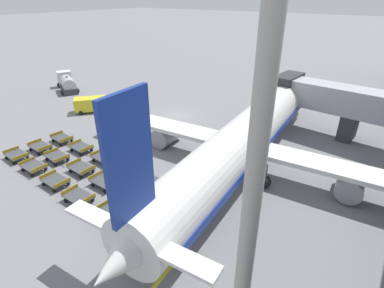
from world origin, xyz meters
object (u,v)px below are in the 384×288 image
baggage_dolly_row_mid_a_col_b (57,157)px  service_van (91,104)px  baggage_dolly_row_mid_a_col_a (40,147)px  baggage_dolly_row_mid_a_col_e (134,198)px  baggage_dolly_row_mid_a_col_c (81,168)px  baggage_dolly_row_mid_b_col_a (62,138)px  baggage_dolly_row_mid_b_col_d (127,170)px  baggage_dolly_row_mid_b_col_f (190,200)px  baggage_dolly_row_mid_b_col_e (156,185)px  baggage_dolly_row_mid_a_col_f (167,217)px  baggage_dolly_row_mid_b_col_b (81,147)px  baggage_dolly_row_mid_a_col_d (105,182)px  baggage_dolly_row_near_col_c (55,181)px  baggage_dolly_row_near_col_a (16,155)px  fuel_tanker_primary (67,84)px  baggage_dolly_row_near_col_e (109,215)px  baggage_dolly_row_near_col_f (142,236)px  baggage_dolly_row_mid_b_col_c (104,158)px  apron_light_mast (271,30)px  baggage_dolly_row_near_col_d (79,197)px  airplane (249,135)px  baggage_dolly_row_near_col_b (34,167)px

baggage_dolly_row_mid_a_col_b → service_van: bearing=128.6°
baggage_dolly_row_mid_a_col_a → baggage_dolly_row_mid_a_col_e: 15.43m
baggage_dolly_row_mid_a_col_c → baggage_dolly_row_mid_b_col_a: bearing=159.5°
baggage_dolly_row_mid_b_col_a → baggage_dolly_row_mid_b_col_d: (11.64, -0.52, 0.00)m
baggage_dolly_row_mid_a_col_e → baggage_dolly_row_mid_b_col_f: 4.79m
baggage_dolly_row_mid_b_col_e → baggage_dolly_row_mid_b_col_d: bearing=178.0°
baggage_dolly_row_mid_a_col_f → baggage_dolly_row_mid_b_col_d: 8.23m
baggage_dolly_row_mid_a_col_e → baggage_dolly_row_mid_b_col_b: size_ratio=1.00×
baggage_dolly_row_mid_a_col_c → baggage_dolly_row_mid_a_col_d: same height
baggage_dolly_row_mid_a_col_e → baggage_dolly_row_mid_b_col_e: 2.61m
baggage_dolly_row_near_col_c → baggage_dolly_row_mid_a_col_a: same height
service_van → baggage_dolly_row_mid_a_col_d: size_ratio=1.54×
baggage_dolly_row_near_col_a → fuel_tanker_primary: bearing=134.2°
baggage_dolly_row_near_col_e → baggage_dolly_row_mid_a_col_f: size_ratio=1.00×
baggage_dolly_row_near_col_f → baggage_dolly_row_mid_b_col_c: bearing=152.5°
baggage_dolly_row_near_col_f → apron_light_mast: 18.55m
baggage_dolly_row_mid_b_col_f → baggage_dolly_row_mid_a_col_e: bearing=-147.6°
baggage_dolly_row_mid_b_col_e → baggage_dolly_row_mid_a_col_c: bearing=-164.4°
baggage_dolly_row_mid_b_col_c → baggage_dolly_row_mid_b_col_d: bearing=-5.3°
baggage_dolly_row_near_col_d → fuel_tanker_primary: bearing=147.3°
baggage_dolly_row_near_col_a → baggage_dolly_row_mid_a_col_d: size_ratio=1.01×
baggage_dolly_row_mid_b_col_b → baggage_dolly_row_mid_a_col_c: bearing=-35.9°
airplane → baggage_dolly_row_near_col_c: 19.02m
baggage_dolly_row_mid_b_col_d → baggage_dolly_row_mid_b_col_f: size_ratio=0.99×
baggage_dolly_row_near_col_a → baggage_dolly_row_mid_b_col_e: 16.52m
fuel_tanker_primary → baggage_dolly_row_near_col_f: 41.94m
fuel_tanker_primary → baggage_dolly_row_mid_a_col_a: size_ratio=2.46×
baggage_dolly_row_near_col_b → baggage_dolly_row_mid_a_col_c: size_ratio=0.99×
airplane → baggage_dolly_row_mid_a_col_e: 12.84m
service_van → baggage_dolly_row_mid_a_col_c: (13.39, -11.57, -0.69)m
baggage_dolly_row_near_col_e → baggage_dolly_row_mid_a_col_e: bearing=91.0°
baggage_dolly_row_near_col_e → baggage_dolly_row_mid_a_col_f: same height
baggage_dolly_row_near_col_d → apron_light_mast: size_ratio=0.12×
baggage_dolly_row_near_col_a → baggage_dolly_row_mid_a_col_e: 15.76m
baggage_dolly_row_near_col_b → baggage_dolly_row_mid_a_col_b: same height
baggage_dolly_row_near_col_e → baggage_dolly_row_mid_b_col_c: size_ratio=1.00×
baggage_dolly_row_mid_a_col_f → baggage_dolly_row_mid_b_col_c: same height
baggage_dolly_row_near_col_f → baggage_dolly_row_mid_b_col_d: 9.38m
baggage_dolly_row_near_col_c → baggage_dolly_row_near_col_e: bearing=-2.0°
baggage_dolly_row_mid_a_col_c → baggage_dolly_row_mid_a_col_f: same height
baggage_dolly_row_near_col_e → baggage_dolly_row_near_col_c: bearing=178.0°
baggage_dolly_row_near_col_f → baggage_dolly_row_mid_b_col_e: size_ratio=0.99×
baggage_dolly_row_near_col_b → baggage_dolly_row_near_col_d: size_ratio=1.00×
baggage_dolly_row_mid_a_col_c → baggage_dolly_row_mid_b_col_d: size_ratio=1.00×
airplane → baggage_dolly_row_mid_b_col_f: bearing=-95.3°
airplane → apron_light_mast: bearing=-65.6°
baggage_dolly_row_mid_b_col_c → baggage_dolly_row_mid_a_col_e: bearing=-22.2°
baggage_dolly_row_near_col_f → baggage_dolly_row_mid_a_col_f: same height
baggage_dolly_row_near_col_a → baggage_dolly_row_mid_a_col_e: size_ratio=1.00×
baggage_dolly_row_mid_b_col_d → baggage_dolly_row_mid_b_col_f: same height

